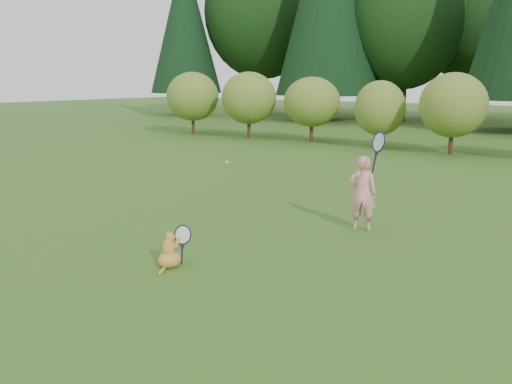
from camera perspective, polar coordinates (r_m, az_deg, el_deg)
The scene contains 5 objects.
ground at distance 8.51m, azimuth -4.23°, elevation -5.34°, with size 100.00×100.00×0.00m, color #265618.
shrub_row at distance 19.99m, azimuth 20.31°, elevation 7.64°, with size 28.00×3.00×2.80m, color #597524, non-canonical shape.
child at distance 9.35m, azimuth 10.67°, elevation 0.06°, with size 0.73×0.50×1.82m.
cat at distance 7.57m, azimuth -8.60°, elevation -5.60°, with size 0.37×0.71×0.64m.
tennis_ball at distance 10.43m, azimuth -2.93°, elevation 2.99°, with size 0.07×0.07×0.07m.
Camera 1 is at (5.20, -6.28, 2.43)m, focal length 40.00 mm.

